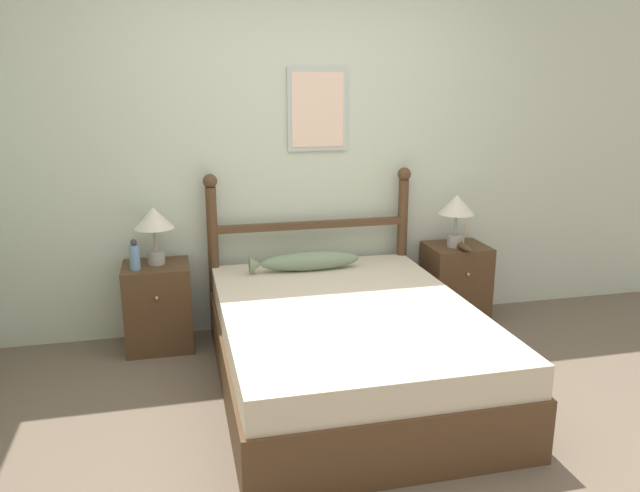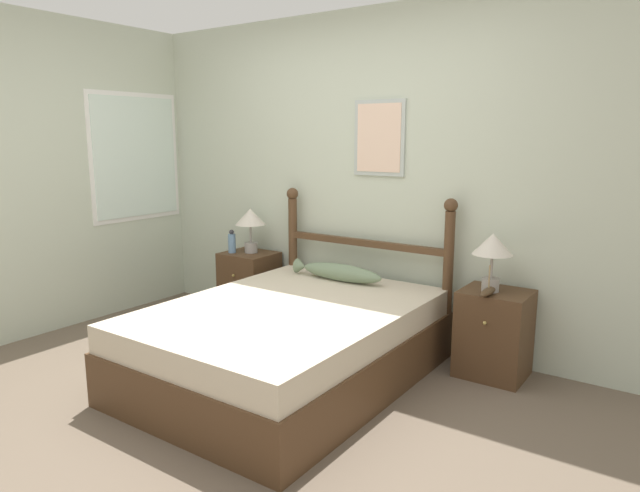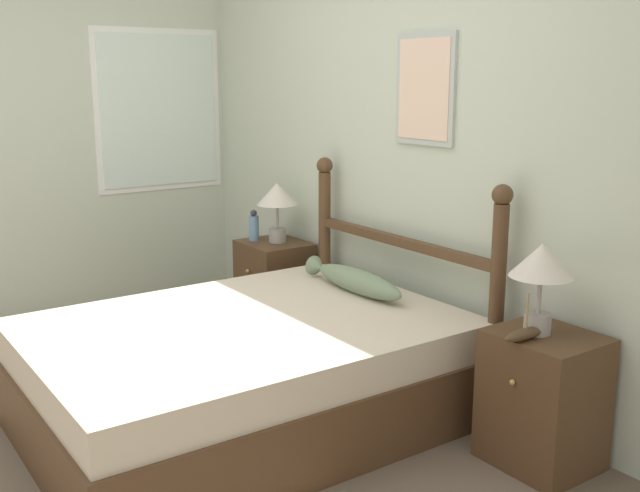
{
  "view_description": "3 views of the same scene",
  "coord_description": "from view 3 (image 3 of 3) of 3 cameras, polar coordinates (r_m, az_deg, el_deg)",
  "views": [
    {
      "loc": [
        -0.85,
        -2.66,
        1.79
      ],
      "look_at": [
        0.02,
        0.99,
        0.79
      ],
      "focal_mm": 35.0,
      "sensor_mm": 36.0,
      "label": 1
    },
    {
      "loc": [
        2.32,
        -2.18,
        1.6
      ],
      "look_at": [
        0.13,
        0.95,
        0.86
      ],
      "focal_mm": 32.0,
      "sensor_mm": 36.0,
      "label": 2
    },
    {
      "loc": [
        3.09,
        -1.01,
        1.65
      ],
      "look_at": [
        0.12,
        1.06,
        0.82
      ],
      "focal_mm": 42.0,
      "sensor_mm": 36.0,
      "label": 3
    }
  ],
  "objects": [
    {
      "name": "table_lamp_right",
      "position": [
        3.22,
        16.5,
        -1.55
      ],
      "size": [
        0.26,
        0.26,
        0.39
      ],
      "color": "gray",
      "rests_on": "nightstand_right"
    },
    {
      "name": "model_boat",
      "position": [
        3.21,
        15.41,
        -6.43
      ],
      "size": [
        0.06,
        0.25,
        0.2
      ],
      "color": "#4C3823",
      "rests_on": "nightstand_right"
    },
    {
      "name": "nightstand_right",
      "position": [
        3.41,
        16.61,
        -11.14
      ],
      "size": [
        0.44,
        0.41,
        0.59
      ],
      "color": "#4C331E",
      "rests_on": "ground_plane"
    },
    {
      "name": "fish_pillow",
      "position": [
        4.03,
        2.66,
        -2.61
      ],
      "size": [
        0.77,
        0.14,
        0.13
      ],
      "color": "gray",
      "rests_on": "bed"
    },
    {
      "name": "wall_back",
      "position": [
        4.15,
        6.68,
        7.59
      ],
      "size": [
        6.4,
        0.08,
        2.55
      ],
      "color": "beige",
      "rests_on": "ground_plane"
    },
    {
      "name": "bed",
      "position": [
        3.69,
        -5.73,
        -9.5
      ],
      "size": [
        1.48,
        2.01,
        0.51
      ],
      "color": "#4C331E",
      "rests_on": "ground_plane"
    },
    {
      "name": "headboard",
      "position": [
        4.09,
        6.04,
        -1.33
      ],
      "size": [
        1.5,
        0.1,
        1.17
      ],
      "color": "#4C331E",
      "rests_on": "ground_plane"
    },
    {
      "name": "ground_plane",
      "position": [
        3.64,
        -15.45,
        -14.58
      ],
      "size": [
        16.0,
        16.0,
        0.0
      ],
      "primitive_type": "plane",
      "color": "brown"
    },
    {
      "name": "nightstand_left",
      "position": [
        4.97,
        -3.45,
        -3.02
      ],
      "size": [
        0.44,
        0.41,
        0.59
      ],
      "color": "#4C331E",
      "rests_on": "ground_plane"
    },
    {
      "name": "table_lamp_left",
      "position": [
        4.85,
        -3.29,
        3.65
      ],
      "size": [
        0.26,
        0.26,
        0.39
      ],
      "color": "gray",
      "rests_on": "nightstand_left"
    },
    {
      "name": "bottle",
      "position": [
        4.94,
        -5.06,
        1.48
      ],
      "size": [
        0.07,
        0.07,
        0.2
      ],
      "color": "#668CB2",
      "rests_on": "nightstand_left"
    }
  ]
}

